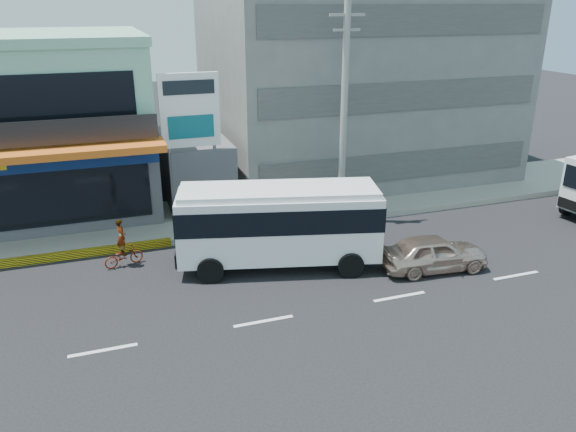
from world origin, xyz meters
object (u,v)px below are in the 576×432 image
object	(u,v)px
billboard	(190,119)
motorcycle_rider	(123,251)
minibus	(279,220)
utility_pole_near	(344,112)
satellite_dish	(196,139)
shop_building	(17,130)
concrete_building	(354,52)
sedan	(434,253)

from	to	relation	value
billboard	motorcycle_rider	size ratio (longest dim) A/B	3.53
minibus	motorcycle_rider	bearing A→B (deg)	161.16
utility_pole_near	motorcycle_rider	bearing A→B (deg)	-170.56
satellite_dish	utility_pole_near	xyz separation A→B (m)	(6.00, -3.60, 1.57)
shop_building	minibus	size ratio (longest dim) A/B	1.54
concrete_building	sedan	bearing A→B (deg)	-101.36
satellite_dish	sedan	distance (m)	12.31
satellite_dish	sedan	world-z (taller)	satellite_dish
shop_building	sedan	xyz separation A→B (m)	(15.29, -12.45, -3.30)
satellite_dish	motorcycle_rider	distance (m)	7.23
sedan	concrete_building	bearing A→B (deg)	-5.47
satellite_dish	utility_pole_near	bearing A→B (deg)	-30.96
billboard	sedan	size ratio (longest dim) A/B	1.68
shop_building	utility_pole_near	world-z (taller)	utility_pole_near
concrete_building	utility_pole_near	distance (m)	8.79
concrete_building	utility_pole_near	bearing A→B (deg)	-117.76
motorcycle_rider	concrete_building	bearing A→B (deg)	33.49
concrete_building	sedan	xyz separation A→B (m)	(-2.71, -13.50, -6.30)
concrete_building	billboard	size ratio (longest dim) A/B	2.32
shop_building	motorcycle_rider	world-z (taller)	shop_building
shop_building	sedan	distance (m)	19.99
billboard	sedan	distance (m)	11.74
utility_pole_near	motorcycle_rider	distance (m)	11.09
billboard	concrete_building	bearing A→B (deg)	28.92
concrete_building	utility_pole_near	world-z (taller)	concrete_building
motorcycle_rider	utility_pole_near	bearing A→B (deg)	9.44
minibus	sedan	distance (m)	6.09
utility_pole_near	minibus	distance (m)	6.45
motorcycle_rider	sedan	bearing A→B (deg)	-20.57
utility_pole_near	motorcycle_rider	size ratio (longest dim) A/B	5.12
billboard	minibus	world-z (taller)	billboard
satellite_dish	billboard	world-z (taller)	billboard
sedan	motorcycle_rider	distance (m)	12.06
motorcycle_rider	billboard	bearing A→B (deg)	44.69
utility_pole_near	sedan	xyz separation A→B (m)	(1.29, -5.90, -4.45)
satellite_dish	utility_pole_near	size ratio (longest dim) A/B	0.15
billboard	sedan	world-z (taller)	billboard
concrete_building	shop_building	bearing A→B (deg)	-176.65
concrete_building	minibus	size ratio (longest dim) A/B	1.99
minibus	sedan	bearing A→B (deg)	-22.34
sedan	motorcycle_rider	bearing A→B (deg)	75.31
billboard	sedan	xyz separation A→B (m)	(7.79, -7.70, -4.23)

